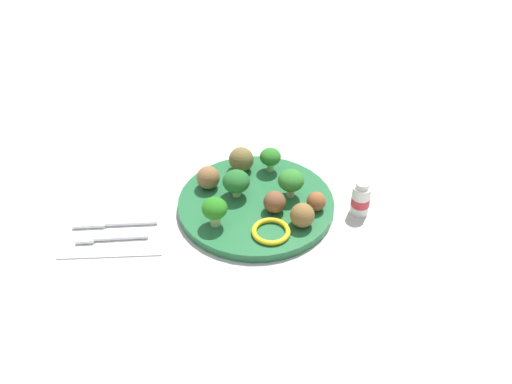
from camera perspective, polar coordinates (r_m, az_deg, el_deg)
name	(u,v)px	position (r m, az deg, el deg)	size (l,w,h in m)	color
ground_plane	(256,208)	(1.01, 0.00, -1.60)	(4.00, 4.00, 0.00)	#B2B2AD
plate	(256,204)	(1.00, 0.00, -1.25)	(0.28, 0.28, 0.02)	#236638
broccoli_floret_front_left	(236,182)	(0.99, -2.03, 1.06)	(0.05, 0.05, 0.05)	#A3CA6C
broccoli_floret_center	(215,209)	(0.93, -4.25, -1.78)	(0.04, 0.04, 0.05)	#9BB96F
broccoli_floret_near_rim	(270,157)	(1.06, 1.48, 3.56)	(0.04, 0.04, 0.05)	#8FD076
broccoli_floret_back_right	(291,181)	(0.99, 3.59, 1.13)	(0.05, 0.05, 0.05)	#ACC081
meatball_front_right	(316,201)	(0.98, 6.17, -0.96)	(0.03, 0.03, 0.03)	brown
meatball_near_rim	(208,178)	(1.02, -4.90, 1.47)	(0.04, 0.04, 0.04)	brown
meatball_center	(241,160)	(1.06, -1.52, 3.33)	(0.05, 0.05, 0.05)	brown
meatball_back_left	(302,215)	(0.94, 4.75, -2.38)	(0.04, 0.04, 0.04)	brown
meatball_mid_left	(275,202)	(0.97, 1.91, -1.04)	(0.04, 0.04, 0.04)	brown
pepper_ring_mid_left	(271,231)	(0.93, 1.54, -4.03)	(0.07, 0.07, 0.01)	yellow
napkin	(115,232)	(0.99, -14.25, -3.95)	(0.17, 0.12, 0.01)	white
fork	(108,237)	(0.97, -14.89, -4.47)	(0.12, 0.02, 0.01)	silver
knife	(111,223)	(1.00, -14.55, -3.06)	(0.15, 0.03, 0.01)	silver
yogurt_bottle	(361,199)	(1.00, 10.64, -0.73)	(0.03, 0.03, 0.07)	white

